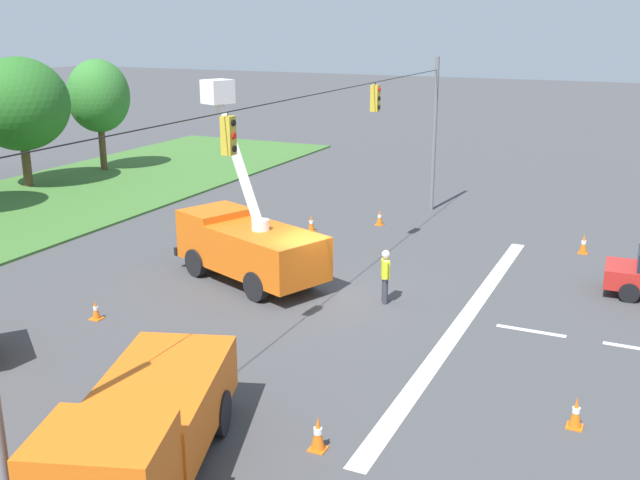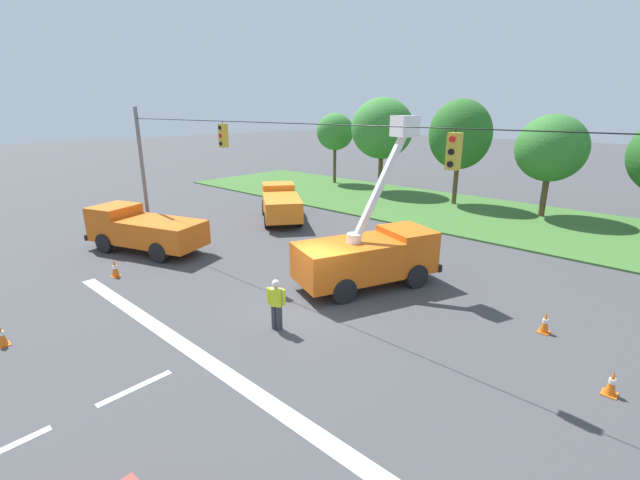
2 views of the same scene
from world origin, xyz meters
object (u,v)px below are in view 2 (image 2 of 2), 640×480
at_px(utility_truck_support_far, 143,229).
at_px(traffic_cone_mid_right, 319,242).
at_px(traffic_cone_foreground_left, 115,268).
at_px(tree_east, 551,148).
at_px(road_worker, 276,301).
at_px(utility_truck_support_near, 281,203).
at_px(tree_centre, 460,135).
at_px(traffic_cone_lane_edge_a, 545,322).
at_px(utility_truck_bucket_lift, 369,253).
at_px(tree_far_west, 335,132).
at_px(traffic_cone_far_right, 612,383).
at_px(traffic_cone_mid_left, 1,335).
at_px(tree_west, 382,129).

xyz_separation_m(utility_truck_support_far, traffic_cone_mid_right, (6.21, 6.61, -0.88)).
relative_size(traffic_cone_foreground_left, traffic_cone_mid_right, 1.28).
distance_m(tree_east, road_worker, 22.97).
bearing_deg(utility_truck_support_near, road_worker, -42.85).
height_order(tree_centre, traffic_cone_lane_edge_a, tree_centre).
xyz_separation_m(tree_east, utility_truck_bucket_lift, (-1.64, -17.55, -3.20)).
distance_m(tree_far_west, utility_truck_support_near, 15.59).
xyz_separation_m(traffic_cone_mid_right, traffic_cone_lane_edge_a, (11.70, -1.70, 0.07)).
bearing_deg(traffic_cone_mid_right, traffic_cone_far_right, -16.00).
xyz_separation_m(tree_centre, traffic_cone_mid_right, (-0.46, -14.81, -4.98)).
xyz_separation_m(tree_far_west, tree_centre, (13.20, -1.21, 0.29)).
xyz_separation_m(utility_truck_support_near, traffic_cone_foreground_left, (2.12, -11.76, -0.76)).
bearing_deg(utility_truck_support_near, traffic_cone_mid_left, -72.10).
bearing_deg(utility_truck_support_near, utility_truck_bucket_lift, -24.66).
relative_size(tree_centre, traffic_cone_mid_left, 10.49).
bearing_deg(utility_truck_support_far, traffic_cone_foreground_left, -46.20).
relative_size(tree_far_west, traffic_cone_mid_left, 9.04).
bearing_deg(traffic_cone_mid_left, tree_east, 76.20).
height_order(tree_centre, traffic_cone_foreground_left, tree_centre).
xyz_separation_m(tree_west, tree_east, (13.53, -0.24, -0.86)).
bearing_deg(tree_centre, utility_truck_support_near, -117.25).
bearing_deg(tree_east, traffic_cone_lane_edge_a, -73.36).
xyz_separation_m(tree_west, traffic_cone_foreground_left, (3.12, -24.56, -5.09)).
bearing_deg(traffic_cone_lane_edge_a, traffic_cone_foreground_left, -154.07).
relative_size(tree_far_west, tree_west, 0.84).
height_order(traffic_cone_mid_left, traffic_cone_mid_right, traffic_cone_mid_left).
relative_size(tree_west, road_worker, 4.55).
xyz_separation_m(traffic_cone_lane_edge_a, traffic_cone_far_right, (2.25, -2.30, -0.02)).
height_order(utility_truck_support_near, traffic_cone_lane_edge_a, utility_truck_support_near).
height_order(tree_west, utility_truck_support_near, tree_west).
bearing_deg(tree_west, tree_centre, -4.29).
relative_size(utility_truck_support_far, traffic_cone_foreground_left, 8.55).
bearing_deg(tree_far_west, utility_truck_bucket_lift, -46.06).
xyz_separation_m(tree_west, tree_centre, (7.31, -0.55, -0.21)).
distance_m(utility_truck_bucket_lift, traffic_cone_lane_edge_a, 6.78).
height_order(tree_east, traffic_cone_mid_left, tree_east).
relative_size(tree_centre, utility_truck_support_near, 1.25).
bearing_deg(traffic_cone_lane_edge_a, tree_centre, 124.26).
bearing_deg(traffic_cone_foreground_left, utility_truck_support_near, 100.21).
height_order(utility_truck_support_near, traffic_cone_mid_right, utility_truck_support_near).
xyz_separation_m(tree_east, road_worker, (-1.66, -22.63, -3.62)).
height_order(road_worker, traffic_cone_foreground_left, road_worker).
distance_m(road_worker, traffic_cone_far_right, 9.63).
bearing_deg(tree_centre, tree_far_west, 174.78).
height_order(traffic_cone_lane_edge_a, traffic_cone_far_right, traffic_cone_lane_edge_a).
distance_m(tree_centre, traffic_cone_foreground_left, 24.85).
bearing_deg(traffic_cone_far_right, tree_far_west, 143.14).
xyz_separation_m(road_worker, traffic_cone_lane_edge_a, (6.69, 5.81, -0.63)).
distance_m(tree_centre, utility_truck_bucket_lift, 18.25).
bearing_deg(traffic_cone_mid_right, traffic_cone_foreground_left, -112.05).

